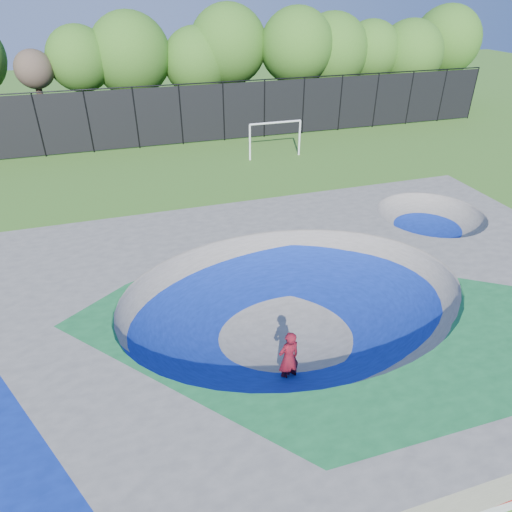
% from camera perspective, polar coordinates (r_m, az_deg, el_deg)
% --- Properties ---
extents(ground, '(120.00, 120.00, 0.00)m').
position_cam_1_polar(ground, '(15.11, 4.52, -9.00)').
color(ground, '#36661C').
rests_on(ground, ground).
extents(skate_deck, '(22.00, 14.00, 1.50)m').
position_cam_1_polar(skate_deck, '(14.65, 4.64, -6.75)').
color(skate_deck, gray).
rests_on(skate_deck, ground).
extents(skater, '(0.72, 0.54, 1.77)m').
position_cam_1_polar(skater, '(12.78, 4.10, -12.63)').
color(skater, '#B60E22').
rests_on(skater, ground).
extents(skateboard, '(0.79, 0.27, 0.05)m').
position_cam_1_polar(skateboard, '(13.38, 3.96, -15.30)').
color(skateboard, black).
rests_on(skateboard, ground).
extents(soccer_goal, '(3.48, 0.12, 2.30)m').
position_cam_1_polar(soccer_goal, '(29.89, 2.42, 15.13)').
color(soccer_goal, white).
rests_on(soccer_goal, ground).
extents(fence, '(48.09, 0.09, 4.04)m').
position_cam_1_polar(fence, '(32.90, -9.38, 17.13)').
color(fence, black).
rests_on(fence, ground).
extents(treeline, '(54.09, 7.99, 8.64)m').
position_cam_1_polar(treeline, '(37.95, -5.90, 23.88)').
color(treeline, '#422D21').
rests_on(treeline, ground).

